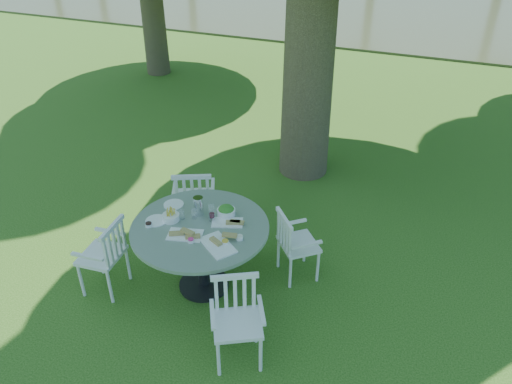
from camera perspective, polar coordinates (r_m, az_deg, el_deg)
ground at (r=6.10m, az=-0.70°, el=-7.71°), size 140.00×140.00×0.00m
table at (r=5.35m, az=-6.34°, el=-5.21°), size 1.46×1.46×0.83m
chair_ne at (r=5.58m, az=4.12°, el=-5.62°), size 0.58×0.58×0.84m
chair_nw at (r=6.24m, az=-7.13°, el=-0.67°), size 0.62×0.60×0.94m
chair_sw at (r=5.61m, az=-16.57°, el=-6.59°), size 0.46×0.48×0.89m
chair_se at (r=4.75m, az=-2.25°, el=-13.57°), size 0.59×0.58×0.88m
tableware at (r=5.30m, az=-6.46°, el=-3.03°), size 1.14×0.84×0.21m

